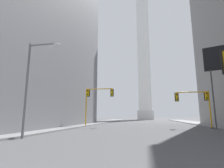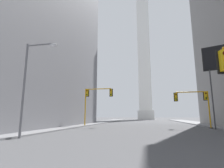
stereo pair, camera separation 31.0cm
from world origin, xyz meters
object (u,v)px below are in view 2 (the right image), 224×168
(obelisk, at_px, (144,49))
(traffic_light_mid_right, at_px, (196,100))
(billboard_sign, at_px, (221,61))
(traffic_light_mid_left, at_px, (94,97))
(street_lamp, at_px, (30,78))

(obelisk, distance_m, traffic_light_mid_right, 62.14)
(traffic_light_mid_right, bearing_deg, obelisk, 97.97)
(billboard_sign, bearing_deg, traffic_light_mid_left, 168.79)
(traffic_light_mid_right, bearing_deg, traffic_light_mid_left, 175.04)
(street_lamp, bearing_deg, obelisk, 82.81)
(traffic_light_mid_left, height_order, billboard_sign, billboard_sign)
(street_lamp, bearing_deg, traffic_light_mid_right, 42.09)
(obelisk, distance_m, traffic_light_mid_left, 60.62)
(obelisk, relative_size, street_lamp, 8.89)
(traffic_light_mid_left, bearing_deg, billboard_sign, -11.21)
(traffic_light_mid_left, distance_m, traffic_light_mid_right, 15.82)
(obelisk, xyz_separation_m, billboard_sign, (10.54, -56.61, -24.36))
(traffic_light_mid_left, relative_size, billboard_sign, 0.57)
(billboard_sign, bearing_deg, traffic_light_mid_right, 141.55)
(traffic_light_mid_right, distance_m, billboard_sign, 6.21)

